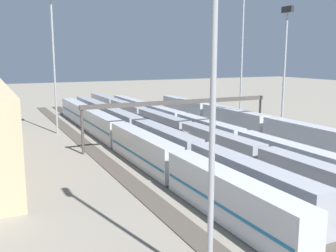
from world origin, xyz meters
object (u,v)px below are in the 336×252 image
(train_on_track_3, at_px, (182,129))
(signal_gantry, at_px, (181,105))
(train_on_track_6, at_px, (119,135))
(light_mast_1, at_px, (53,47))
(train_on_track_0, at_px, (267,128))
(light_mast_2, at_px, (285,56))
(train_on_track_5, at_px, (138,130))
(light_mast_0, at_px, (242,43))
(light_mast_3, at_px, (215,8))
(train_on_track_2, at_px, (182,121))

(train_on_track_3, bearing_deg, signal_gantry, 148.53)
(train_on_track_3, bearing_deg, train_on_track_6, 101.04)
(light_mast_1, relative_size, signal_gantry, 0.77)
(train_on_track_0, xyz_separation_m, light_mast_2, (-0.84, -3.10, 14.59))
(train_on_track_5, height_order, light_mast_0, light_mast_0)
(train_on_track_6, bearing_deg, light_mast_2, -101.97)
(light_mast_2, bearing_deg, train_on_track_3, 61.21)
(light_mast_1, bearing_deg, light_mast_3, 179.83)
(light_mast_1, bearing_deg, train_on_track_2, -104.76)
(train_on_track_2, bearing_deg, light_mast_1, 75.24)
(train_on_track_6, relative_size, train_on_track_5, 1.00)
(light_mast_0, height_order, light_mast_3, light_mast_3)
(signal_gantry, bearing_deg, train_on_track_2, -28.19)
(signal_gantry, bearing_deg, train_on_track_6, 84.71)
(light_mast_0, xyz_separation_m, light_mast_1, (12.08, 41.42, -1.04))
(train_on_track_6, xyz_separation_m, light_mast_2, (-7.02, -33.10, 14.61))
(light_mast_0, bearing_deg, light_mast_2, 178.33)
(train_on_track_5, xyz_separation_m, light_mast_2, (-10.09, -28.10, 14.62))
(train_on_track_6, bearing_deg, train_on_track_3, -78.96)
(train_on_track_0, relative_size, light_mast_1, 3.10)
(train_on_track_6, xyz_separation_m, light_mast_0, (8.10, -33.54, 17.75))
(train_on_track_6, height_order, train_on_track_3, train_on_track_6)
(light_mast_2, bearing_deg, light_mast_1, 56.43)
(light_mast_1, height_order, light_mast_3, light_mast_3)
(train_on_track_5, relative_size, light_mast_0, 2.92)
(train_on_track_2, distance_m, light_mast_3, 67.38)
(train_on_track_6, bearing_deg, light_mast_3, 169.96)
(train_on_track_5, bearing_deg, light_mast_0, -80.00)
(train_on_track_2, relative_size, light_mast_3, 2.91)
(train_on_track_2, distance_m, light_mast_1, 33.62)
(signal_gantry, bearing_deg, train_on_track_5, 60.60)
(train_on_track_6, height_order, train_on_track_5, same)
(light_mast_1, xyz_separation_m, signal_gantry, (-21.34, -20.38, -11.58))
(signal_gantry, bearing_deg, light_mast_2, -105.88)
(train_on_track_0, height_order, light_mast_0, light_mast_0)
(train_on_track_2, relative_size, signal_gantry, 2.39)
(train_on_track_5, height_order, light_mast_2, light_mast_2)
(train_on_track_3, distance_m, light_mast_0, 26.56)
(train_on_track_6, bearing_deg, train_on_track_5, -58.46)
(signal_gantry, bearing_deg, light_mast_3, 155.15)
(light_mast_1, height_order, light_mast_2, light_mast_1)
(train_on_track_6, height_order, train_on_track_0, same)
(light_mast_2, xyz_separation_m, signal_gantry, (5.86, 20.60, -9.48))
(train_on_track_3, xyz_separation_m, light_mast_2, (-9.94, -18.10, 15.16))
(train_on_track_5, bearing_deg, train_on_track_0, -110.29)
(light_mast_1, bearing_deg, light_mast_0, -106.26)
(train_on_track_0, bearing_deg, light_mast_2, -105.22)
(light_mast_3, relative_size, signal_gantry, 0.82)
(train_on_track_2, bearing_deg, train_on_track_0, -152.25)
(train_on_track_6, relative_size, light_mast_2, 3.54)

